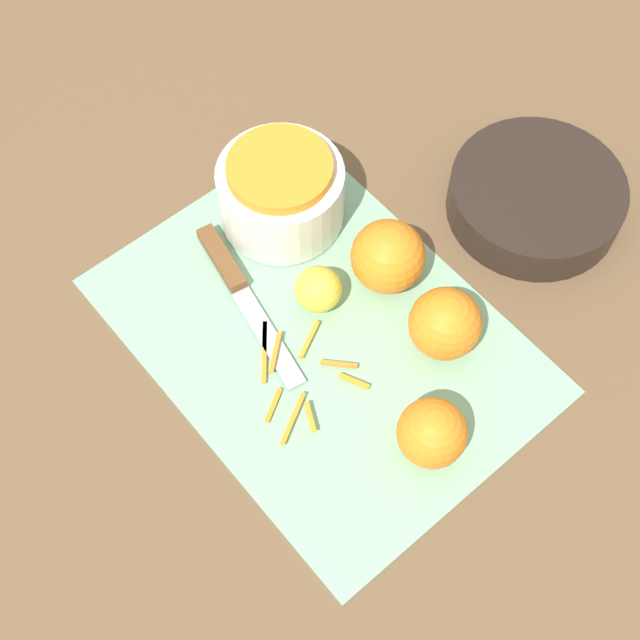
# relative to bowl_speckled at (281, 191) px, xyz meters

# --- Properties ---
(ground_plane) EXTENTS (4.00, 4.00, 0.00)m
(ground_plane) POSITION_rel_bowl_speckled_xyz_m (0.15, -0.07, -0.05)
(ground_plane) COLOR brown
(cutting_board) EXTENTS (0.47, 0.34, 0.01)m
(cutting_board) POSITION_rel_bowl_speckled_xyz_m (0.15, -0.07, -0.05)
(cutting_board) COLOR #84B793
(cutting_board) RESTS_ON ground_plane
(bowl_speckled) EXTENTS (0.15, 0.15, 0.09)m
(bowl_speckled) POSITION_rel_bowl_speckled_xyz_m (0.00, 0.00, 0.00)
(bowl_speckled) COLOR silver
(bowl_speckled) RESTS_ON cutting_board
(bowl_dark) EXTENTS (0.21, 0.21, 0.05)m
(bowl_dark) POSITION_rel_bowl_speckled_xyz_m (0.19, 0.24, -0.03)
(bowl_dark) COLOR black
(bowl_dark) RESTS_ON ground_plane
(knife) EXTENTS (0.23, 0.06, 0.02)m
(knife) POSITION_rel_bowl_speckled_xyz_m (0.03, -0.10, -0.04)
(knife) COLOR brown
(knife) RESTS_ON cutting_board
(orange_left) EXTENTS (0.07, 0.07, 0.07)m
(orange_left) POSITION_rel_bowl_speckled_xyz_m (0.33, -0.07, -0.01)
(orange_left) COLOR orange
(orange_left) RESTS_ON cutting_board
(orange_right) EXTENTS (0.08, 0.08, 0.08)m
(orange_right) POSITION_rel_bowl_speckled_xyz_m (0.14, 0.04, -0.00)
(orange_right) COLOR orange
(orange_right) RESTS_ON cutting_board
(orange_back) EXTENTS (0.08, 0.08, 0.08)m
(orange_back) POSITION_rel_bowl_speckled_xyz_m (0.25, 0.03, -0.01)
(orange_back) COLOR orange
(orange_back) RESTS_ON cutting_board
(lemon) EXTENTS (0.05, 0.05, 0.05)m
(lemon) POSITION_rel_bowl_speckled_xyz_m (0.12, -0.04, -0.02)
(lemon) COLOR gold
(lemon) RESTS_ON cutting_board
(peel_pile) EXTENTS (0.14, 0.12, 0.01)m
(peel_pile) POSITION_rel_bowl_speckled_xyz_m (0.18, -0.12, -0.04)
(peel_pile) COLOR orange
(peel_pile) RESTS_ON cutting_board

